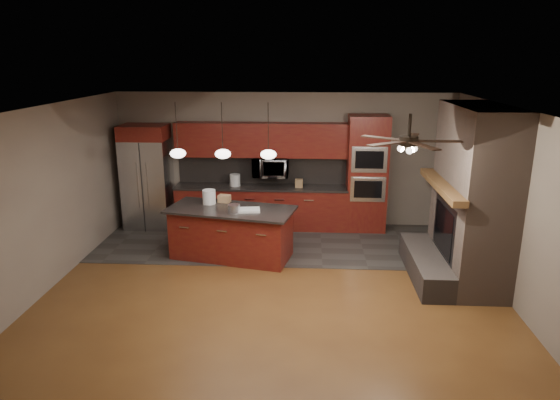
# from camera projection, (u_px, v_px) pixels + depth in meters

# --- Properties ---
(ground) EXTENTS (7.00, 7.00, 0.00)m
(ground) POSITION_uv_depth(u_px,v_px,m) (275.00, 283.00, 8.01)
(ground) COLOR brown
(ground) RESTS_ON ground
(ceiling) EXTENTS (7.00, 6.00, 0.02)m
(ceiling) POSITION_uv_depth(u_px,v_px,m) (274.00, 107.00, 7.23)
(ceiling) COLOR white
(ceiling) RESTS_ON back_wall
(back_wall) EXTENTS (7.00, 0.02, 2.80)m
(back_wall) POSITION_uv_depth(u_px,v_px,m) (284.00, 160.00, 10.50)
(back_wall) COLOR slate
(back_wall) RESTS_ON ground
(right_wall) EXTENTS (0.02, 6.00, 2.80)m
(right_wall) POSITION_uv_depth(u_px,v_px,m) (509.00, 203.00, 7.43)
(right_wall) COLOR slate
(right_wall) RESTS_ON ground
(left_wall) EXTENTS (0.02, 6.00, 2.80)m
(left_wall) POSITION_uv_depth(u_px,v_px,m) (52.00, 196.00, 7.82)
(left_wall) COLOR slate
(left_wall) RESTS_ON ground
(slate_tile_patch) EXTENTS (7.00, 2.40, 0.01)m
(slate_tile_patch) POSITION_uv_depth(u_px,v_px,m) (281.00, 242.00, 9.74)
(slate_tile_patch) COLOR #33312E
(slate_tile_patch) RESTS_ON ground
(fireplace_column) EXTENTS (1.30, 2.10, 2.80)m
(fireplace_column) POSITION_uv_depth(u_px,v_px,m) (468.00, 202.00, 7.86)
(fireplace_column) COLOR #6F5B4F
(fireplace_column) RESTS_ON ground
(back_cabinetry) EXTENTS (3.59, 0.64, 2.20)m
(back_cabinetry) POSITION_uv_depth(u_px,v_px,m) (261.00, 186.00, 10.42)
(back_cabinetry) COLOR maroon
(back_cabinetry) RESTS_ON ground
(oven_tower) EXTENTS (0.80, 0.63, 2.38)m
(oven_tower) POSITION_uv_depth(u_px,v_px,m) (367.00, 174.00, 10.17)
(oven_tower) COLOR maroon
(oven_tower) RESTS_ON ground
(microwave) EXTENTS (0.73, 0.41, 0.50)m
(microwave) POSITION_uv_depth(u_px,v_px,m) (271.00, 167.00, 10.30)
(microwave) COLOR silver
(microwave) RESTS_ON back_cabinetry
(refrigerator) EXTENTS (0.93, 0.75, 2.17)m
(refrigerator) POSITION_uv_depth(u_px,v_px,m) (147.00, 177.00, 10.38)
(refrigerator) COLOR silver
(refrigerator) RESTS_ON ground
(kitchen_island) EXTENTS (2.38, 1.45, 0.92)m
(kitchen_island) POSITION_uv_depth(u_px,v_px,m) (231.00, 233.00, 8.92)
(kitchen_island) COLOR maroon
(kitchen_island) RESTS_ON ground
(white_bucket) EXTENTS (0.31, 0.31, 0.26)m
(white_bucket) POSITION_uv_depth(u_px,v_px,m) (209.00, 197.00, 9.05)
(white_bucket) COLOR white
(white_bucket) RESTS_ON kitchen_island
(paint_can) EXTENTS (0.21, 0.21, 0.14)m
(paint_can) POSITION_uv_depth(u_px,v_px,m) (234.00, 209.00, 8.55)
(paint_can) COLOR #B2B2B7
(paint_can) RESTS_ON kitchen_island
(paint_tray) EXTENTS (0.42, 0.32, 0.04)m
(paint_tray) POSITION_uv_depth(u_px,v_px,m) (249.00, 210.00, 8.64)
(paint_tray) COLOR silver
(paint_tray) RESTS_ON kitchen_island
(cardboard_box) EXTENTS (0.24, 0.20, 0.13)m
(cardboard_box) POSITION_uv_depth(u_px,v_px,m) (224.00, 199.00, 9.16)
(cardboard_box) COLOR #A57D55
(cardboard_box) RESTS_ON kitchen_island
(counter_bucket) EXTENTS (0.27, 0.27, 0.25)m
(counter_bucket) POSITION_uv_depth(u_px,v_px,m) (235.00, 180.00, 10.37)
(counter_bucket) COLOR silver
(counter_bucket) RESTS_ON back_cabinetry
(counter_box) EXTENTS (0.16, 0.13, 0.17)m
(counter_box) POSITION_uv_depth(u_px,v_px,m) (299.00, 183.00, 10.26)
(counter_box) COLOR olive
(counter_box) RESTS_ON back_cabinetry
(pendant_left) EXTENTS (0.26, 0.26, 0.92)m
(pendant_left) POSITION_uv_depth(u_px,v_px,m) (178.00, 153.00, 8.23)
(pendant_left) COLOR black
(pendant_left) RESTS_ON ceiling
(pendant_center) EXTENTS (0.26, 0.26, 0.92)m
(pendant_center) POSITION_uv_depth(u_px,v_px,m) (223.00, 154.00, 8.18)
(pendant_center) COLOR black
(pendant_center) RESTS_ON ceiling
(pendant_right) EXTENTS (0.26, 0.26, 0.92)m
(pendant_right) POSITION_uv_depth(u_px,v_px,m) (268.00, 154.00, 8.14)
(pendant_right) COLOR black
(pendant_right) RESTS_ON ceiling
(ceiling_fan) EXTENTS (1.27, 1.33, 0.41)m
(ceiling_fan) POSITION_uv_depth(u_px,v_px,m) (409.00, 140.00, 6.46)
(ceiling_fan) COLOR black
(ceiling_fan) RESTS_ON ceiling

